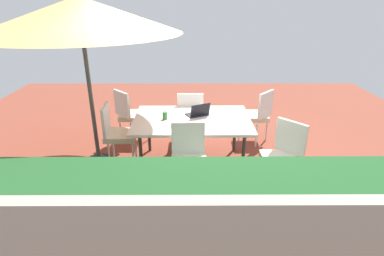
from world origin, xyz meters
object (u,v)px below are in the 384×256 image
chair_southeast (130,113)px  chair_southwest (257,113)px  chair_east (117,132)px  chair_south (191,115)px  dining_table (192,122)px  patio_umbrella (80,16)px  cup (165,116)px  chair_north (189,157)px  chair_northwest (283,154)px  laptop (198,113)px

chair_southeast → chair_southwest: (-2.27, 0.03, 0.00)m
chair_southwest → chair_east: bearing=-28.9°
chair_east → chair_south: (-1.13, -0.74, 0.00)m
dining_table → patio_umbrella: bearing=-0.6°
patio_umbrella → cup: (-1.08, 0.04, -1.41)m
chair_south → patio_umbrella: bearing=27.9°
dining_table → cup: 0.42m
dining_table → cup: (0.41, 0.02, 0.11)m
dining_table → chair_southeast: chair_southeast is taller
patio_umbrella → chair_southwest: size_ratio=2.80×
dining_table → chair_southeast: (1.10, -0.84, -0.17)m
chair_southwest → cup: (1.57, 0.83, 0.27)m
chair_southeast → chair_north: (-1.06, 1.66, 0.00)m
chair_north → chair_southwest: bearing=50.8°
chair_southeast → chair_north: bearing=168.8°
chair_northwest → laptop: laptop is taller
patio_umbrella → chair_east: (-0.33, 0.00, -1.68)m
chair_northwest → chair_east: bearing=-151.1°
dining_table → chair_east: (1.16, -0.01, -0.17)m
cup → chair_south: bearing=-116.4°
cup → patio_umbrella: bearing=-2.0°
chair_east → laptop: size_ratio=2.48×
chair_southeast → chair_southwest: bearing=-134.6°
patio_umbrella → laptop: patio_umbrella is taller
dining_table → laptop: laptop is taller
chair_south → chair_southeast: bearing=-3.5°
chair_southeast → cup: size_ratio=8.50×
dining_table → chair_north: bearing=86.6°
dining_table → laptop: 0.18m
chair_southwest → cup: bearing=-20.0°
chair_north → chair_northwest: bearing=0.8°
chair_southeast → cup: 1.14m
dining_table → cup: cup is taller
chair_northwest → chair_south: (1.22, -1.50, 0.00)m
chair_southeast → chair_east: bearing=132.7°
chair_southwest → chair_south: (1.19, 0.05, 0.00)m
chair_south → cup: (0.38, 0.77, 0.27)m
chair_southwest → chair_east: same height
cup → laptop: bearing=-164.0°
chair_southeast → chair_south: bearing=-138.4°
dining_table → chair_south: chair_south is taller
chair_southeast → chair_southwest: size_ratio=1.00×
chair_east → chair_south: same height
chair_north → chair_south: bearing=86.7°
chair_northwest → chair_southeast: bearing=-167.8°
chair_southwest → cup: chair_southwest is taller
chair_north → laptop: bearing=78.9°
dining_table → laptop: size_ratio=4.44×
chair_east → patio_umbrella: bearing=85.2°
patio_umbrella → laptop: size_ratio=6.94×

